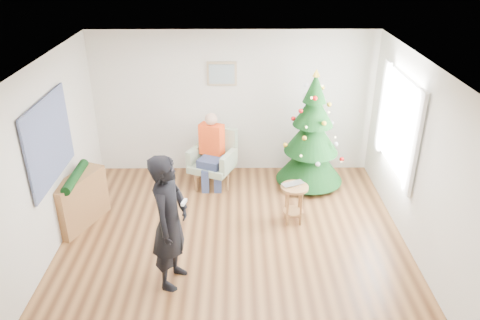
{
  "coord_description": "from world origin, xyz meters",
  "views": [
    {
      "loc": [
        0.05,
        -5.46,
        4.07
      ],
      "look_at": [
        0.1,
        0.6,
        1.1
      ],
      "focal_mm": 35.0,
      "sensor_mm": 36.0,
      "label": 1
    }
  ],
  "objects_px": {
    "armchair": "(214,164)",
    "console": "(80,201)",
    "stool": "(294,204)",
    "christmas_tree": "(312,135)",
    "standing_man": "(170,222)"
  },
  "relations": [
    {
      "from": "standing_man",
      "to": "console",
      "type": "bearing_deg",
      "value": 64.06
    },
    {
      "from": "christmas_tree",
      "to": "standing_man",
      "type": "distance_m",
      "value": 3.3
    },
    {
      "from": "christmas_tree",
      "to": "armchair",
      "type": "xyz_separation_m",
      "value": [
        -1.69,
        0.08,
        -0.58
      ]
    },
    {
      "from": "christmas_tree",
      "to": "console",
      "type": "distance_m",
      "value": 3.9
    },
    {
      "from": "armchair",
      "to": "standing_man",
      "type": "xyz_separation_m",
      "value": [
        -0.41,
        -2.63,
        0.53
      ]
    },
    {
      "from": "christmas_tree",
      "to": "armchair",
      "type": "relative_size",
      "value": 2.12
    },
    {
      "from": "christmas_tree",
      "to": "stool",
      "type": "distance_m",
      "value": 1.41
    },
    {
      "from": "christmas_tree",
      "to": "console",
      "type": "bearing_deg",
      "value": -161.6
    },
    {
      "from": "standing_man",
      "to": "armchair",
      "type": "bearing_deg",
      "value": 5.49
    },
    {
      "from": "christmas_tree",
      "to": "console",
      "type": "relative_size",
      "value": 2.1
    },
    {
      "from": "console",
      "to": "standing_man",
      "type": "bearing_deg",
      "value": -18.16
    },
    {
      "from": "stool",
      "to": "armchair",
      "type": "distance_m",
      "value": 1.81
    },
    {
      "from": "armchair",
      "to": "console",
      "type": "bearing_deg",
      "value": -122.53
    },
    {
      "from": "stool",
      "to": "console",
      "type": "bearing_deg",
      "value": -179.54
    },
    {
      "from": "armchair",
      "to": "console",
      "type": "height_order",
      "value": "armchair"
    }
  ]
}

